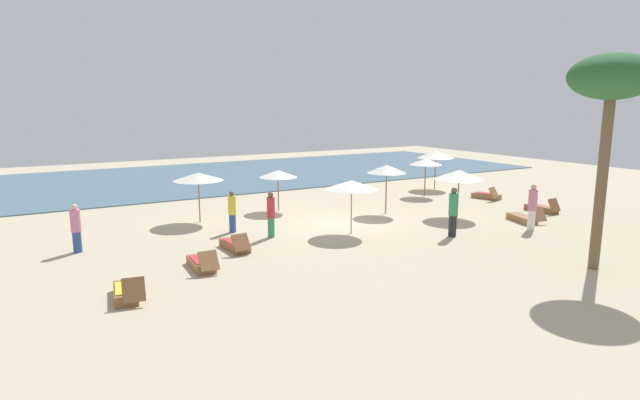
{
  "coord_description": "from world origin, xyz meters",
  "views": [
    {
      "loc": [
        -11.45,
        -18.42,
        5.2
      ],
      "look_at": [
        -0.6,
        0.39,
        1.1
      ],
      "focal_mm": 29.24,
      "sensor_mm": 36.0,
      "label": 1
    }
  ],
  "objects_px": {
    "lounger_2": "(126,293)",
    "lounger_5": "(542,208)",
    "umbrella_4": "(387,169)",
    "person_3": "(232,211)",
    "umbrella_6": "(198,177)",
    "umbrella_0": "(459,175)",
    "person_2": "(453,212)",
    "palm_0": "(612,83)",
    "lounger_0": "(487,196)",
    "umbrella_5": "(426,162)",
    "lounger_3": "(202,263)",
    "lounger_1": "(524,218)",
    "umbrella_3": "(352,185)",
    "person_4": "(532,207)",
    "umbrella_2": "(278,174)",
    "umbrella_1": "(436,154)",
    "person_0": "(76,228)",
    "person_1": "(271,214)",
    "lounger_4": "(235,245)"
  },
  "relations": [
    {
      "from": "umbrella_2",
      "to": "lounger_1",
      "type": "xyz_separation_m",
      "value": [
        8.29,
        -7.58,
        -1.64
      ]
    },
    {
      "from": "umbrella_0",
      "to": "palm_0",
      "type": "height_order",
      "value": "palm_0"
    },
    {
      "from": "umbrella_3",
      "to": "palm_0",
      "type": "distance_m",
      "value": 9.45
    },
    {
      "from": "umbrella_2",
      "to": "palm_0",
      "type": "bearing_deg",
      "value": -69.75
    },
    {
      "from": "umbrella_5",
      "to": "lounger_5",
      "type": "bearing_deg",
      "value": -72.13
    },
    {
      "from": "umbrella_6",
      "to": "palm_0",
      "type": "xyz_separation_m",
      "value": [
        8.86,
        -12.57,
        3.73
      ]
    },
    {
      "from": "palm_0",
      "to": "umbrella_3",
      "type": "bearing_deg",
      "value": 119.12
    },
    {
      "from": "lounger_1",
      "to": "person_1",
      "type": "distance_m",
      "value": 11.2
    },
    {
      "from": "umbrella_3",
      "to": "lounger_4",
      "type": "bearing_deg",
      "value": 179.15
    },
    {
      "from": "umbrella_2",
      "to": "umbrella_4",
      "type": "xyz_separation_m",
      "value": [
        4.13,
        -3.11,
        0.31
      ]
    },
    {
      "from": "lounger_3",
      "to": "lounger_5",
      "type": "relative_size",
      "value": 1.03
    },
    {
      "from": "lounger_3",
      "to": "lounger_5",
      "type": "height_order",
      "value": "lounger_5"
    },
    {
      "from": "umbrella_0",
      "to": "person_3",
      "type": "height_order",
      "value": "umbrella_0"
    },
    {
      "from": "umbrella_5",
      "to": "person_0",
      "type": "distance_m",
      "value": 18.24
    },
    {
      "from": "umbrella_0",
      "to": "lounger_5",
      "type": "relative_size",
      "value": 1.37
    },
    {
      "from": "lounger_4",
      "to": "person_2",
      "type": "height_order",
      "value": "person_2"
    },
    {
      "from": "umbrella_6",
      "to": "palm_0",
      "type": "relative_size",
      "value": 0.33
    },
    {
      "from": "umbrella_6",
      "to": "person_3",
      "type": "height_order",
      "value": "umbrella_6"
    },
    {
      "from": "palm_0",
      "to": "umbrella_6",
      "type": "bearing_deg",
      "value": 125.19
    },
    {
      "from": "umbrella_4",
      "to": "person_3",
      "type": "relative_size",
      "value": 1.37
    },
    {
      "from": "lounger_0",
      "to": "palm_0",
      "type": "bearing_deg",
      "value": -121.94
    },
    {
      "from": "umbrella_5",
      "to": "person_0",
      "type": "relative_size",
      "value": 1.22
    },
    {
      "from": "umbrella_1",
      "to": "lounger_3",
      "type": "height_order",
      "value": "umbrella_1"
    },
    {
      "from": "umbrella_0",
      "to": "person_4",
      "type": "height_order",
      "value": "umbrella_0"
    },
    {
      "from": "umbrella_5",
      "to": "person_4",
      "type": "distance_m",
      "value": 8.48
    },
    {
      "from": "umbrella_0",
      "to": "lounger_5",
      "type": "bearing_deg",
      "value": -15.41
    },
    {
      "from": "lounger_0",
      "to": "person_1",
      "type": "distance_m",
      "value": 13.71
    },
    {
      "from": "lounger_1",
      "to": "person_2",
      "type": "bearing_deg",
      "value": -176.42
    },
    {
      "from": "lounger_3",
      "to": "person_3",
      "type": "distance_m",
      "value": 4.79
    },
    {
      "from": "person_1",
      "to": "lounger_4",
      "type": "bearing_deg",
      "value": -152.04
    },
    {
      "from": "umbrella_1",
      "to": "umbrella_2",
      "type": "xyz_separation_m",
      "value": [
        -11.03,
        -1.14,
        -0.29
      ]
    },
    {
      "from": "umbrella_2",
      "to": "umbrella_5",
      "type": "bearing_deg",
      "value": -2.78
    },
    {
      "from": "umbrella_0",
      "to": "umbrella_1",
      "type": "xyz_separation_m",
      "value": [
        4.55,
        6.54,
        0.14
      ]
    },
    {
      "from": "umbrella_0",
      "to": "lounger_2",
      "type": "bearing_deg",
      "value": -168.68
    },
    {
      "from": "lounger_2",
      "to": "lounger_3",
      "type": "height_order",
      "value": "lounger_2"
    },
    {
      "from": "umbrella_5",
      "to": "lounger_0",
      "type": "bearing_deg",
      "value": -46.35
    },
    {
      "from": "umbrella_6",
      "to": "lounger_5",
      "type": "height_order",
      "value": "umbrella_6"
    },
    {
      "from": "umbrella_5",
      "to": "lounger_3",
      "type": "relative_size",
      "value": 1.23
    },
    {
      "from": "umbrella_1",
      "to": "person_0",
      "type": "height_order",
      "value": "umbrella_1"
    },
    {
      "from": "lounger_1",
      "to": "umbrella_3",
      "type": "bearing_deg",
      "value": 164.79
    },
    {
      "from": "umbrella_0",
      "to": "person_2",
      "type": "height_order",
      "value": "umbrella_0"
    },
    {
      "from": "umbrella_0",
      "to": "umbrella_3",
      "type": "distance_m",
      "value": 5.88
    },
    {
      "from": "person_3",
      "to": "person_4",
      "type": "relative_size",
      "value": 0.88
    },
    {
      "from": "lounger_4",
      "to": "person_0",
      "type": "distance_m",
      "value": 5.55
    },
    {
      "from": "lounger_2",
      "to": "lounger_5",
      "type": "relative_size",
      "value": 1.03
    },
    {
      "from": "umbrella_2",
      "to": "umbrella_1",
      "type": "bearing_deg",
      "value": 5.9
    },
    {
      "from": "palm_0",
      "to": "person_0",
      "type": "bearing_deg",
      "value": 144.03
    },
    {
      "from": "person_1",
      "to": "person_2",
      "type": "height_order",
      "value": "person_2"
    },
    {
      "from": "umbrella_4",
      "to": "person_2",
      "type": "xyz_separation_m",
      "value": [
        -0.34,
        -4.76,
        -1.12
      ]
    },
    {
      "from": "person_0",
      "to": "person_3",
      "type": "distance_m",
      "value": 5.74
    }
  ]
}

